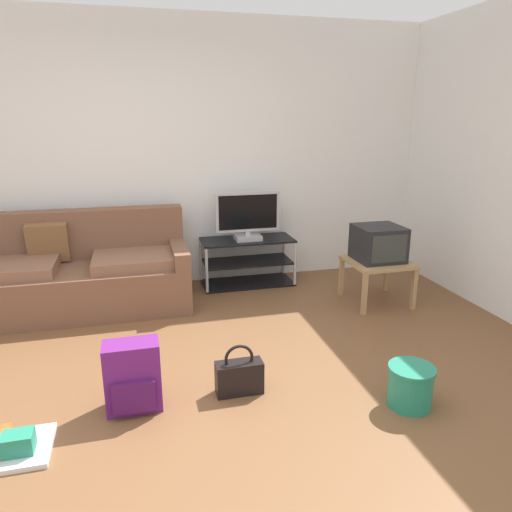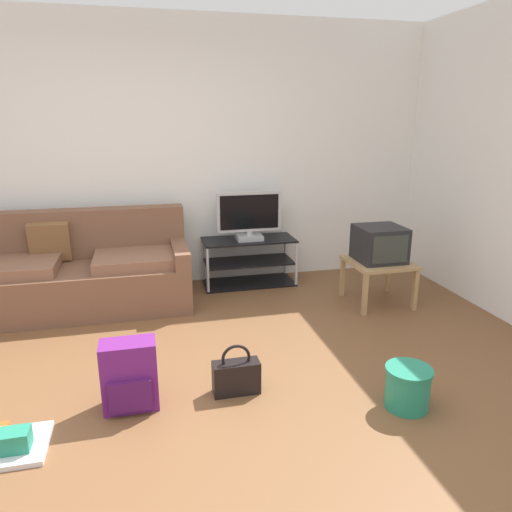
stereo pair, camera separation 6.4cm
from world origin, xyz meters
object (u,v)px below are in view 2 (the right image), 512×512
tv_stand (249,262)px  crt_tv (380,244)px  handbag (236,376)px  couch (79,273)px  cleaning_bucket (408,386)px  side_table (379,267)px  flat_tv (249,216)px  backpack (130,376)px

tv_stand → crt_tv: 1.39m
crt_tv → handbag: 2.09m
couch → cleaning_bucket: bearing=-45.7°
side_table → crt_tv: (-0.00, 0.02, 0.22)m
tv_stand → flat_tv: size_ratio=1.44×
tv_stand → cleaning_bucket: bearing=-79.5°
flat_tv → backpack: bearing=-120.8°
couch → cleaning_bucket: 3.06m
couch → flat_tv: flat_tv is taller
tv_stand → backpack: size_ratio=2.20×
couch → flat_tv: size_ratio=2.98×
cleaning_bucket → backpack: bearing=166.6°
side_table → handbag: side_table is taller
handbag → crt_tv: bearing=37.3°
handbag → cleaning_bucket: (0.99, -0.40, 0.02)m
crt_tv → backpack: size_ratio=0.96×
tv_stand → crt_tv: (1.08, -0.81, 0.34)m
backpack → cleaning_bucket: (1.66, -0.40, -0.07)m
cleaning_bucket → side_table: bearing=68.8°
side_table → backpack: size_ratio=1.28×
flat_tv → couch: bearing=-172.0°
flat_tv → cleaning_bucket: (0.45, -2.42, -0.60)m
tv_stand → backpack: (-1.21, -2.05, -0.03)m
backpack → flat_tv: bearing=70.9°
tv_stand → cleaning_bucket: (0.45, -2.44, -0.11)m
handbag → couch: bearing=122.6°
flat_tv → backpack: flat_tv is taller
flat_tv → side_table: flat_tv is taller
couch → side_table: 2.82m
tv_stand → backpack: bearing=-120.5°
couch → backpack: 1.85m
crt_tv → cleaning_bucket: (-0.63, -1.64, -0.44)m
tv_stand → handbag: 2.12m
flat_tv → backpack: size_ratio=1.53×
backpack → couch: bearing=116.6°
couch → handbag: (1.14, -1.78, -0.21)m
tv_stand → crt_tv: size_ratio=2.30×
side_table → backpack: bearing=-151.8°
tv_stand → couch: bearing=-171.2°
couch → handbag: couch is taller
side_table → backpack: backpack is taller
couch → crt_tv: 2.83m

